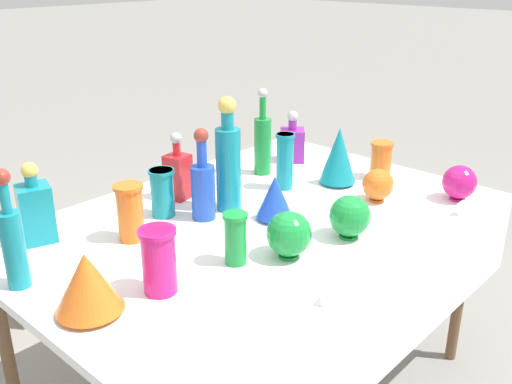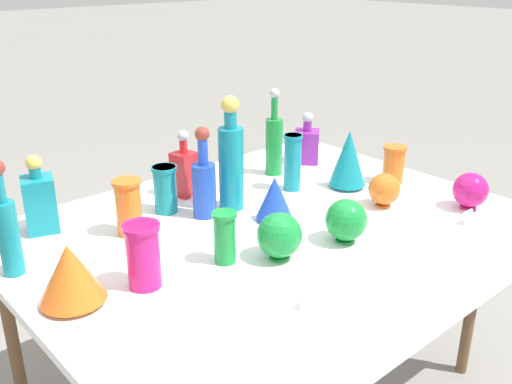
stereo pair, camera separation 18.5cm
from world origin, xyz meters
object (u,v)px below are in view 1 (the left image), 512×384
object	(u,v)px
tall_bottle_1	(229,162)
slender_vase_1	(130,211)
square_decanter_0	(36,210)
slender_vase_5	(285,160)
round_bowl_0	(459,182)
round_bowl_1	(378,185)
cardboard_box_behind_left	(138,259)
round_bowl_2	(350,216)
square_decanter_1	(178,173)
slender_vase_3	(235,237)
tall_bottle_2	(203,185)
fluted_vase_1	(339,155)
round_bowl_3	(289,234)
slender_vase_0	(159,259)
fluted_vase_0	(87,282)
square_decanter_2	(292,143)
slender_vase_4	(162,191)
tall_bottle_0	(263,142)
fluted_vase_2	(275,197)
tall_bottle_3	(13,240)
slender_vase_2	(381,159)
cardboard_box_behind_right	(57,270)

from	to	relation	value
tall_bottle_1	slender_vase_1	xyz separation A→B (m)	(-0.39, 0.05, -0.08)
square_decanter_0	slender_vase_5	world-z (taller)	square_decanter_0
round_bowl_0	round_bowl_1	xyz separation A→B (m)	(-0.21, 0.22, -0.00)
cardboard_box_behind_left	round_bowl_2	bearing A→B (deg)	-93.24
square_decanter_1	slender_vase_3	world-z (taller)	square_decanter_1
cardboard_box_behind_left	slender_vase_1	bearing A→B (deg)	-124.67
tall_bottle_2	slender_vase_5	distance (m)	0.41
tall_bottle_2	fluted_vase_1	xyz separation A→B (m)	(0.59, -0.15, -0.00)
round_bowl_1	round_bowl_3	bearing A→B (deg)	-176.40
square_decanter_0	round_bowl_2	world-z (taller)	square_decanter_0
slender_vase_5	cardboard_box_behind_left	size ratio (longest dim) A/B	0.34
slender_vase_0	slender_vase_1	world-z (taller)	slender_vase_1
slender_vase_1	fluted_vase_0	distance (m)	0.41
square_decanter_2	slender_vase_1	bearing A→B (deg)	-172.82
slender_vase_4	fluted_vase_1	distance (m)	0.72
tall_bottle_2	fluted_vase_1	world-z (taller)	tall_bottle_2
square_decanter_1	slender_vase_4	bearing A→B (deg)	-149.20
round_bowl_1	tall_bottle_2	bearing A→B (deg)	146.14
tall_bottle_2	square_decanter_2	size ratio (longest dim) A/B	1.42
round_bowl_1	slender_vase_5	bearing A→B (deg)	111.66
round_bowl_2	cardboard_box_behind_left	world-z (taller)	round_bowl_2
tall_bottle_0	slender_vase_4	xyz separation A→B (m)	(-0.55, -0.03, -0.05)
square_decanter_1	fluted_vase_2	xyz separation A→B (m)	(0.10, -0.39, -0.01)
tall_bottle_3	round_bowl_1	distance (m)	1.25
cardboard_box_behind_left	slender_vase_5	bearing A→B (deg)	-82.50
tall_bottle_1	slender_vase_5	world-z (taller)	tall_bottle_1
tall_bottle_0	square_decanter_0	xyz separation A→B (m)	(-0.94, 0.11, -0.03)
square_decanter_2	fluted_vase_1	world-z (taller)	fluted_vase_1
square_decanter_2	round_bowl_3	bearing A→B (deg)	-141.31
tall_bottle_2	slender_vase_3	xyz separation A→B (m)	(-0.15, -0.30, -0.03)
slender_vase_0	slender_vase_2	distance (m)	1.16
slender_vase_4	round_bowl_1	bearing A→B (deg)	-37.86
tall_bottle_3	cardboard_box_behind_right	bearing A→B (deg)	59.63
tall_bottle_2	round_bowl_2	distance (m)	0.50
square_decanter_2	slender_vase_3	bearing A→B (deg)	-150.58
slender_vase_1	round_bowl_3	world-z (taller)	slender_vase_1
square_decanter_1	slender_vase_2	xyz separation A→B (m)	(0.70, -0.44, -0.02)
tall_bottle_0	square_decanter_0	size ratio (longest dim) A/B	1.37
tall_bottle_1	cardboard_box_behind_right	xyz separation A→B (m)	(-0.16, 1.08, -0.79)
slender_vase_5	round_bowl_3	bearing A→B (deg)	-138.70
slender_vase_2	round_bowl_2	distance (m)	0.59
square_decanter_0	round_bowl_1	distance (m)	1.19
tall_bottle_3	slender_vase_3	bearing A→B (deg)	-34.96
tall_bottle_3	square_decanter_1	bearing A→B (deg)	13.07
slender_vase_3	cardboard_box_behind_right	size ratio (longest dim) A/B	0.29
tall_bottle_2	slender_vase_3	size ratio (longest dim) A/B	2.03
cardboard_box_behind_left	slender_vase_4	bearing A→B (deg)	-116.83
tall_bottle_1	square_decanter_2	distance (m)	0.60
tall_bottle_2	slender_vase_4	xyz separation A→B (m)	(-0.08, 0.12, -0.03)
square_decanter_0	slender_vase_3	size ratio (longest dim) A/B	1.65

